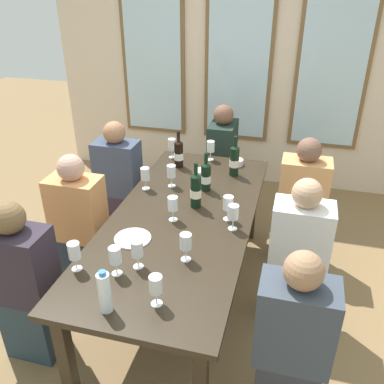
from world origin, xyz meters
TOP-DOWN VIEW (x-y plane):
  - ground_plane at (0.00, 0.00)m, footprint 12.00×12.00m
  - back_wall_with_windows at (0.00, 2.20)m, footprint 4.14×0.10m
  - dining_table at (0.00, 0.00)m, footprint 0.94×2.14m
  - white_plate_0 at (-0.22, -0.33)m, footprint 0.23×0.23m
  - wine_bottle_0 at (0.23, 0.73)m, footprint 0.08×0.08m
  - wine_bottle_1 at (0.07, 0.42)m, footprint 0.08×0.08m
  - wine_bottle_2 at (-0.25, 0.77)m, footprint 0.08×0.08m
  - wine_bottle_3 at (0.06, 0.16)m, footprint 0.08×0.08m
  - tasting_bowl_0 at (-0.02, 0.64)m, footprint 0.11×0.11m
  - tasting_bowl_1 at (0.22, 0.93)m, footprint 0.11×0.11m
  - water_bottle at (-0.11, -0.93)m, footprint 0.06×0.06m
  - wine_glass_0 at (-0.04, -0.05)m, footprint 0.07×0.07m
  - wine_glass_1 at (0.11, -0.83)m, footprint 0.07×0.07m
  - wine_glass_2 at (-0.18, -0.66)m, footprint 0.07×0.07m
  - wine_glass_3 at (0.15, -0.45)m, footprint 0.07×0.07m
  - wine_glass_4 at (0.31, 0.05)m, footprint 0.07×0.07m
  - wine_glass_5 at (-0.38, 0.32)m, footprint 0.07×0.07m
  - wine_glass_6 at (-0.02, 0.98)m, footprint 0.07×0.07m
  - wine_glass_7 at (0.36, -0.06)m, footprint 0.07×0.07m
  - wine_glass_8 at (-0.36, 0.94)m, footprint 0.07×0.07m
  - wine_glass_9 at (-0.41, -0.69)m, footprint 0.07×0.07m
  - wine_glass_10 at (-0.09, -0.58)m, footprint 0.07×0.07m
  - wine_glass_11 at (-0.20, 0.41)m, footprint 0.07×0.07m
  - seated_person_0 at (-0.79, -0.01)m, footprint 0.38×0.24m
  - seated_person_1 at (0.79, 0.03)m, footprint 0.38×0.24m
  - seated_person_2 at (-0.79, 0.71)m, footprint 0.38×0.24m
  - seated_person_3 at (0.79, 0.74)m, footprint 0.38×0.24m
  - seated_person_4 at (-0.79, -0.69)m, footprint 0.38×0.24m
  - seated_person_5 at (0.79, -0.73)m, footprint 0.38×0.24m
  - seated_person_6 at (0.00, 1.42)m, footprint 0.24×0.38m

SIDE VIEW (x-z plane):
  - ground_plane at x=0.00m, z-range 0.00..0.00m
  - seated_person_0 at x=-0.79m, z-range -0.03..1.08m
  - seated_person_1 at x=0.79m, z-range -0.03..1.08m
  - seated_person_2 at x=-0.79m, z-range -0.03..1.08m
  - seated_person_3 at x=0.79m, z-range -0.03..1.08m
  - seated_person_4 at x=-0.79m, z-range -0.03..1.08m
  - seated_person_5 at x=0.79m, z-range -0.03..1.08m
  - seated_person_6 at x=0.00m, z-range -0.03..1.08m
  - dining_table at x=0.00m, z-range 0.30..1.04m
  - white_plate_0 at x=-0.22m, z-range 0.74..0.75m
  - tasting_bowl_1 at x=0.22m, z-range 0.74..0.79m
  - tasting_bowl_0 at x=-0.02m, z-range 0.74..0.79m
  - water_bottle at x=-0.11m, z-range 0.73..0.97m
  - wine_bottle_1 at x=0.07m, z-range 0.70..1.00m
  - wine_glass_7 at x=0.36m, z-range 0.77..0.94m
  - wine_glass_5 at x=-0.38m, z-range 0.77..0.94m
  - wine_glass_4 at x=0.31m, z-range 0.77..0.94m
  - wine_glass_2 at x=-0.18m, z-range 0.77..0.94m
  - wine_glass_9 at x=-0.41m, z-range 0.77..0.94m
  - wine_glass_10 at x=-0.09m, z-range 0.77..0.94m
  - wine_glass_1 at x=0.11m, z-range 0.77..0.94m
  - wine_glass_8 at x=-0.36m, z-range 0.77..0.94m
  - wine_bottle_2 at x=-0.25m, z-range 0.70..1.02m
  - wine_glass_0 at x=-0.04m, z-range 0.77..0.95m
  - wine_glass_3 at x=0.15m, z-range 0.77..0.95m
  - wine_glass_6 at x=-0.02m, z-range 0.77..0.95m
  - wine_glass_11 at x=-0.20m, z-range 0.77..0.95m
  - wine_bottle_0 at x=0.23m, z-range 0.70..1.04m
  - wine_bottle_3 at x=0.06m, z-range 0.70..1.04m
  - back_wall_with_windows at x=0.00m, z-range 0.00..2.90m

